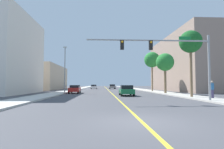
{
  "coord_description": "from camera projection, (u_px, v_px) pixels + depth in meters",
  "views": [
    {
      "loc": [
        -1.71,
        -7.77,
        1.61
      ],
      "look_at": [
        -0.46,
        14.53,
        2.76
      ],
      "focal_mm": 29.42,
      "sensor_mm": 36.0,
      "label": 1
    }
  ],
  "objects": [
    {
      "name": "building_left_far",
      "position": [
        40.0,
        78.0,
        52.58
      ],
      "size": [
        11.53,
        21.29,
        6.84
      ],
      "primitive_type": "cube",
      "color": "tan",
      "rests_on": "ground"
    },
    {
      "name": "car_white",
      "position": [
        94.0,
        87.0,
        60.37
      ],
      "size": [
        2.01,
        3.97,
        1.38
      ],
      "rotation": [
        0.0,
        0.0,
        0.03
      ],
      "color": "white",
      "rests_on": "ground"
    },
    {
      "name": "traffic_signal_mast",
      "position": [
        170.0,
        52.0,
        16.5
      ],
      "size": [
        11.19,
        0.36,
        5.94
      ],
      "color": "gray",
      "rests_on": "sidewalk_right"
    },
    {
      "name": "car_green",
      "position": [
        126.0,
        90.0,
        25.02
      ],
      "size": [
        1.89,
        4.22,
        1.44
      ],
      "rotation": [
        0.0,
        0.0,
        -0.03
      ],
      "color": "#196638",
      "rests_on": "ground"
    },
    {
      "name": "lane_marking_center",
      "position": [
        108.0,
        90.0,
        49.64
      ],
      "size": [
        0.16,
        144.0,
        0.01
      ],
      "primitive_type": "cube",
      "color": "yellow",
      "rests_on": "ground"
    },
    {
      "name": "ground",
      "position": [
        108.0,
        90.0,
        49.64
      ],
      "size": [
        192.0,
        192.0,
        0.0
      ],
      "primitive_type": "plane",
      "color": "#47474C"
    },
    {
      "name": "sidewalk_right",
      "position": [
        141.0,
        90.0,
        50.15
      ],
      "size": [
        3.06,
        168.0,
        0.15
      ],
      "primitive_type": "cube",
      "color": "#B2ADA3",
      "rests_on": "ground"
    },
    {
      "name": "pedestrian",
      "position": [
        212.0,
        89.0,
        19.11
      ],
      "size": [
        0.38,
        0.38,
        1.79
      ],
      "rotation": [
        0.0,
        0.0,
        0.41
      ],
      "color": "#3F3859",
      "rests_on": "sidewalk_right"
    },
    {
      "name": "palm_mid",
      "position": [
        165.0,
        63.0,
        29.76
      ],
      "size": [
        2.88,
        2.88,
        6.45
      ],
      "color": "brown",
      "rests_on": "sidewalk_right"
    },
    {
      "name": "street_lamp",
      "position": [
        65.0,
        67.0,
        31.87
      ],
      "size": [
        0.56,
        0.28,
        7.99
      ],
      "color": "gray",
      "rests_on": "sidewalk_left"
    },
    {
      "name": "car_gray",
      "position": [
        112.0,
        87.0,
        60.06
      ],
      "size": [
        1.99,
        4.43,
        1.48
      ],
      "rotation": [
        0.0,
        0.0,
        0.02
      ],
      "color": "slate",
      "rests_on": "ground"
    },
    {
      "name": "building_right_near",
      "position": [
        187.0,
        64.0,
        44.26
      ],
      "size": [
        10.42,
        27.35,
        12.84
      ],
      "primitive_type": "cube",
      "color": "gray",
      "rests_on": "ground"
    },
    {
      "name": "sidewalk_left",
      "position": [
        74.0,
        90.0,
        49.14
      ],
      "size": [
        3.06,
        168.0,
        0.15
      ],
      "primitive_type": "cube",
      "color": "beige",
      "rests_on": "ground"
    },
    {
      "name": "palm_far",
      "position": [
        152.0,
        60.0,
        38.52
      ],
      "size": [
        3.26,
        3.26,
        8.18
      ],
      "color": "brown",
      "rests_on": "sidewalk_right"
    },
    {
      "name": "palm_near",
      "position": [
        191.0,
        43.0,
        21.17
      ],
      "size": [
        2.57,
        2.57,
        7.63
      ],
      "color": "brown",
      "rests_on": "sidewalk_right"
    },
    {
      "name": "car_red",
      "position": [
        75.0,
        89.0,
        31.81
      ],
      "size": [
        1.87,
        4.61,
        1.41
      ],
      "rotation": [
        0.0,
        0.0,
        3.17
      ],
      "color": "red",
      "rests_on": "ground"
    }
  ]
}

